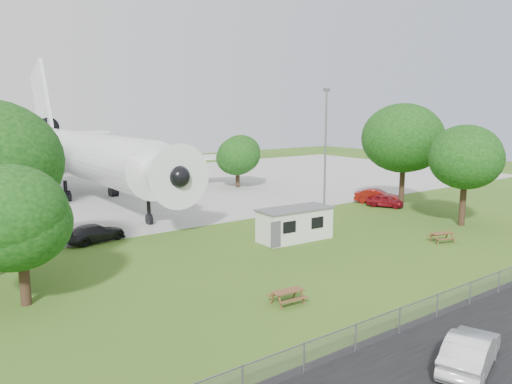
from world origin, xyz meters
TOP-DOWN VIEW (x-y plane):
  - ground at (0.00, 0.00)m, footprint 160.00×160.00m
  - asphalt_strip at (0.00, -13.00)m, footprint 120.00×8.00m
  - concrete_apron at (0.00, 38.00)m, footprint 120.00×46.00m
  - airliner at (-2.00, 35.86)m, footprint 46.36×47.73m
  - site_cabin at (5.26, 6.49)m, footprint 6.82×3.02m
  - picnic_west at (-3.87, -3.54)m, footprint 1.90×1.63m
  - picnic_east at (14.23, -1.03)m, footprint 2.18×1.99m
  - fence at (0.00, -9.50)m, footprint 58.00×0.04m
  - lamp_mast at (8.20, 6.20)m, footprint 0.16×0.16m
  - tree_west_small at (-15.40, 4.74)m, footprint 6.12×6.12m
  - tree_east_front at (20.81, 1.31)m, footprint 6.57×6.57m
  - tree_east_back at (23.29, 9.93)m, footprint 8.51×8.51m
  - tree_far_apron at (16.92, 31.87)m, footprint 5.94×5.94m
  - car_centre_sedan at (-2.33, -13.25)m, footprint 4.90×3.06m
  - car_ne_hatch at (22.03, 11.07)m, footprint 3.27×4.19m
  - car_ne_sedan at (22.89, 12.94)m, footprint 3.82×5.03m
  - car_apron_van at (-8.03, 15.41)m, footprint 5.24×2.97m

SIDE VIEW (x-z plane):
  - ground at x=0.00m, z-range 0.00..0.00m
  - picnic_west at x=-3.87m, z-range -0.38..0.38m
  - picnic_east at x=14.23m, z-range -0.38..0.38m
  - fence at x=0.00m, z-range -0.65..0.65m
  - asphalt_strip at x=0.00m, z-range 0.00..0.02m
  - concrete_apron at x=0.00m, z-range 0.00..0.03m
  - car_ne_hatch at x=22.03m, z-range 0.00..1.33m
  - car_apron_van at x=-8.03m, z-range 0.00..1.43m
  - car_centre_sedan at x=-2.33m, z-range 0.00..1.53m
  - car_ne_sedan at x=22.89m, z-range 0.00..1.59m
  - site_cabin at x=5.26m, z-range 0.00..2.62m
  - tree_far_apron at x=16.92m, z-range 0.69..8.04m
  - tree_west_small at x=-15.40m, z-range 0.88..8.78m
  - airliner at x=-2.00m, z-range -3.57..14.11m
  - lamp_mast at x=8.20m, z-range 0.00..12.00m
  - tree_east_front at x=20.81m, z-range 1.53..11.20m
  - tree_east_back at x=23.29m, z-range 1.41..12.76m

